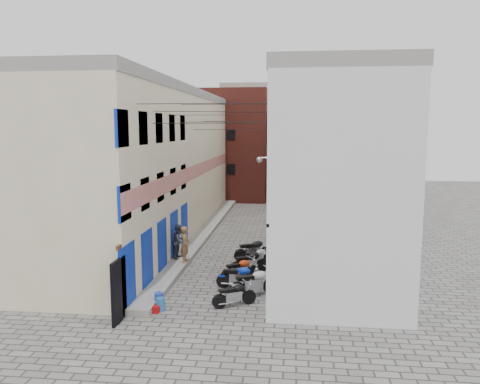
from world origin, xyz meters
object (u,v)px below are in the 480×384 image
at_px(motorcycle_b, 254,281).
at_px(water_jug_near, 161,304).
at_px(motorcycle_f, 258,256).
at_px(motorcycle_e, 250,261).
at_px(motorcycle_d, 240,268).
at_px(person_b, 179,241).
at_px(motorcycle_a, 234,293).
at_px(motorcycle_g, 253,249).
at_px(red_crate, 155,309).
at_px(person_a, 185,244).
at_px(water_jug_far, 159,300).
at_px(motorcycle_c, 239,275).

height_order(motorcycle_b, water_jug_near, motorcycle_b).
distance_m(motorcycle_f, water_jug_near, 6.62).
bearing_deg(motorcycle_e, motorcycle_d, -46.85).
bearing_deg(person_b, motorcycle_b, -127.53).
relative_size(motorcycle_a, motorcycle_g, 0.84).
height_order(person_b, water_jug_near, person_b).
xyz_separation_m(motorcycle_e, red_crate, (-3.00, -4.96, -0.44)).
bearing_deg(motorcycle_f, person_b, -122.30).
relative_size(motorcycle_d, person_a, 1.07).
bearing_deg(motorcycle_g, motorcycle_d, -34.67).
height_order(motorcycle_g, person_a, person_a).
bearing_deg(motorcycle_d, motorcycle_a, -32.13).
height_order(motorcycle_d, water_jug_near, motorcycle_d).
relative_size(water_jug_near, water_jug_far, 0.92).
bearing_deg(red_crate, motorcycle_d, 55.63).
bearing_deg(motorcycle_f, motorcycle_b, -26.69).
bearing_deg(motorcycle_c, person_a, -132.36).
height_order(motorcycle_d, person_a, person_a).
xyz_separation_m(motorcycle_e, person_b, (-3.60, 1.25, 0.52)).
relative_size(motorcycle_c, person_a, 1.11).
distance_m(motorcycle_d, motorcycle_f, 2.17).
xyz_separation_m(person_b, water_jug_far, (0.60, -5.64, -0.82)).
bearing_deg(motorcycle_a, person_a, -176.66).
distance_m(motorcycle_a, motorcycle_e, 4.08).
distance_m(motorcycle_a, motorcycle_c, 1.97).
bearing_deg(person_b, motorcycle_c, -126.48).
distance_m(motorcycle_c, person_a, 3.99).
xyz_separation_m(motorcycle_b, motorcycle_d, (-0.78, 1.90, -0.08)).
bearing_deg(motorcycle_d, water_jug_far, -73.06).
relative_size(person_a, person_b, 1.03).
distance_m(motorcycle_a, person_b, 6.34).
height_order(motorcycle_f, red_crate, motorcycle_f).
height_order(motorcycle_e, person_a, person_a).
relative_size(motorcycle_b, water_jug_near, 4.40).
relative_size(motorcycle_f, water_jug_near, 3.61).
relative_size(motorcycle_f, person_a, 1.01).
bearing_deg(person_a, water_jug_near, -178.47).
relative_size(person_a, red_crate, 4.40).
bearing_deg(red_crate, motorcycle_b, 30.17).
xyz_separation_m(motorcycle_d, motorcycle_f, (0.60, 2.09, -0.03)).
xyz_separation_m(person_a, person_b, (-0.45, 0.66, -0.03)).
xyz_separation_m(motorcycle_e, motorcycle_f, (0.28, 1.04, -0.06)).
relative_size(motorcycle_a, motorcycle_f, 0.99).
xyz_separation_m(motorcycle_f, motorcycle_g, (-0.29, 1.04, 0.09)).
xyz_separation_m(motorcycle_d, water_jug_far, (-2.67, -3.35, -0.27)).
distance_m(motorcycle_b, person_a, 5.07).
bearing_deg(water_jug_near, motorcycle_f, 62.11).
bearing_deg(person_a, water_jug_far, 179.73).
bearing_deg(water_jug_near, person_a, 93.52).
distance_m(water_jug_near, water_jug_far, 0.45).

